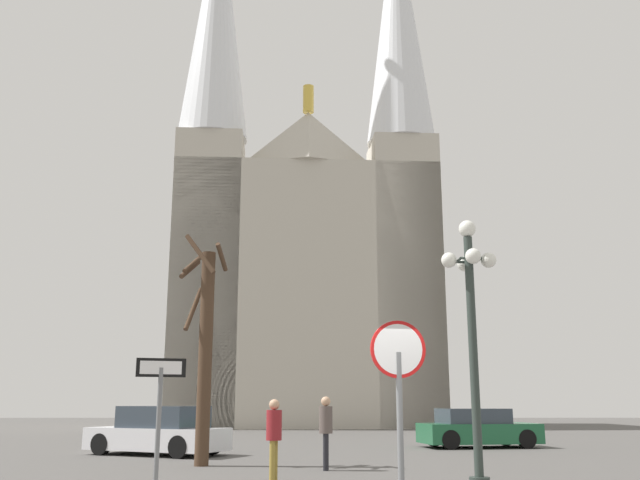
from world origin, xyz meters
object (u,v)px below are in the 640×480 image
at_px(cathedral, 306,245).
at_px(pedestrian_walking, 326,425).
at_px(stop_sign, 399,384).
at_px(one_way_arrow_sign, 159,411).
at_px(parked_car_near_green, 477,429).
at_px(bare_tree, 204,346).
at_px(parked_car_far_white, 159,432).
at_px(street_lamp, 472,326).
at_px(pedestrian_standing, 274,431).

xyz_separation_m(cathedral, pedestrian_walking, (0.95, -27.84, -10.59)).
relative_size(stop_sign, pedestrian_walking, 1.53).
bearing_deg(pedestrian_walking, stop_sign, -84.37).
bearing_deg(cathedral, stop_sign, -87.20).
height_order(one_way_arrow_sign, pedestrian_walking, one_way_arrow_sign).
xyz_separation_m(parked_car_near_green, pedestrian_walking, (-5.43, -8.09, 0.40)).
relative_size(bare_tree, parked_car_far_white, 1.28).
height_order(street_lamp, bare_tree, bare_tree).
height_order(parked_car_far_white, pedestrian_standing, pedestrian_standing).
xyz_separation_m(stop_sign, parked_car_far_white, (-5.81, 12.95, -1.14)).
relative_size(bare_tree, pedestrian_standing, 3.63).
relative_size(one_way_arrow_sign, parked_car_far_white, 0.48).
xyz_separation_m(stop_sign, one_way_arrow_sign, (-3.33, 1.51, -0.35)).
xyz_separation_m(cathedral, bare_tree, (-2.20, -26.71, -8.62)).
bearing_deg(parked_car_near_green, stop_sign, -105.78).
bearing_deg(one_way_arrow_sign, stop_sign, -24.41).
distance_m(bare_tree, pedestrian_standing, 4.49).
relative_size(bare_tree, parked_car_near_green, 1.39).
distance_m(street_lamp, pedestrian_standing, 4.69).
bearing_deg(one_way_arrow_sign, pedestrian_standing, 72.13).
bearing_deg(pedestrian_walking, parked_car_far_white, 136.67).
relative_size(one_way_arrow_sign, parked_car_near_green, 0.52).
height_order(cathedral, stop_sign, cathedral).
height_order(stop_sign, pedestrian_walking, stop_sign).
bearing_deg(pedestrian_standing, street_lamp, -28.97).
bearing_deg(bare_tree, pedestrian_walking, -19.84).
bearing_deg(stop_sign, cathedral, 92.80).
xyz_separation_m(bare_tree, parked_car_far_white, (-1.85, 3.58, -2.33)).
height_order(bare_tree, parked_car_far_white, bare_tree).
distance_m(pedestrian_walking, pedestrian_standing, 2.57).
height_order(pedestrian_walking, pedestrian_standing, pedestrian_walking).
xyz_separation_m(parked_car_far_white, pedestrian_walking, (4.99, -4.71, 0.36)).
bearing_deg(pedestrian_standing, cathedral, 89.72).
bearing_deg(bare_tree, parked_car_near_green, 39.06).
distance_m(street_lamp, pedestrian_walking, 5.46).
distance_m(cathedral, one_way_arrow_sign, 36.07).
relative_size(one_way_arrow_sign, bare_tree, 0.37).
height_order(bare_tree, pedestrian_walking, bare_tree).
bearing_deg(stop_sign, bare_tree, 112.90).
distance_m(cathedral, pedestrian_standing, 31.98).
distance_m(street_lamp, bare_tree, 7.99).
height_order(bare_tree, pedestrian_standing, bare_tree).
relative_size(parked_car_near_green, parked_car_far_white, 0.93).
xyz_separation_m(one_way_arrow_sign, street_lamp, (5.15, 2.34, 1.49)).
relative_size(cathedral, bare_tree, 6.26).
distance_m(one_way_arrow_sign, pedestrian_standing, 4.65).
bearing_deg(street_lamp, one_way_arrow_sign, -155.54).
bearing_deg(parked_car_near_green, one_way_arrow_sign, -118.20).
bearing_deg(parked_car_far_white, cathedral, 80.09).
xyz_separation_m(cathedral, parked_car_near_green, (6.38, -19.75, -10.99)).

